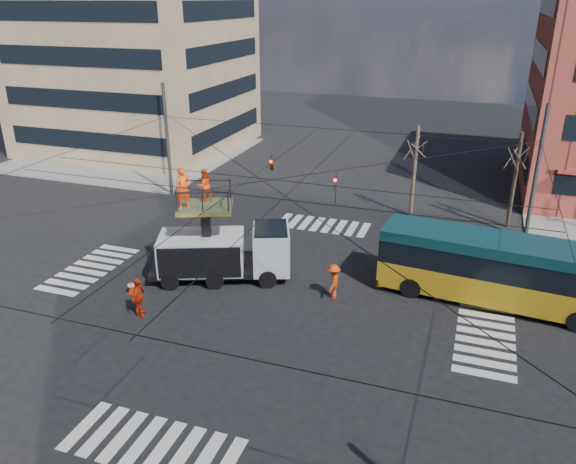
{
  "coord_description": "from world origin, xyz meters",
  "views": [
    {
      "loc": [
        8.73,
        -21.79,
        13.32
      ],
      "look_at": [
        0.43,
        2.03,
        2.74
      ],
      "focal_mm": 35.0,
      "sensor_mm": 36.0,
      "label": 1
    }
  ],
  "objects_px": {
    "traffic_cone": "(131,287)",
    "worker_ground": "(138,297)",
    "flagger": "(333,281)",
    "utility_truck": "(223,242)",
    "city_bus": "(503,270)"
  },
  "relations": [
    {
      "from": "utility_truck",
      "to": "traffic_cone",
      "type": "bearing_deg",
      "value": -161.46
    },
    {
      "from": "flagger",
      "to": "city_bus",
      "type": "bearing_deg",
      "value": 102.39
    },
    {
      "from": "utility_truck",
      "to": "city_bus",
      "type": "xyz_separation_m",
      "value": [
        13.27,
        1.88,
        -0.24
      ]
    },
    {
      "from": "city_bus",
      "to": "flagger",
      "type": "xyz_separation_m",
      "value": [
        -7.47,
        -2.1,
        -0.86
      ]
    },
    {
      "from": "city_bus",
      "to": "worker_ground",
      "type": "distance_m",
      "value": 16.66
    },
    {
      "from": "utility_truck",
      "to": "worker_ground",
      "type": "distance_m",
      "value": 5.17
    },
    {
      "from": "flagger",
      "to": "utility_truck",
      "type": "bearing_deg",
      "value": -95.39
    },
    {
      "from": "traffic_cone",
      "to": "worker_ground",
      "type": "bearing_deg",
      "value": -46.79
    },
    {
      "from": "traffic_cone",
      "to": "city_bus",
      "type": "bearing_deg",
      "value": 16.23
    },
    {
      "from": "utility_truck",
      "to": "city_bus",
      "type": "height_order",
      "value": "utility_truck"
    },
    {
      "from": "utility_truck",
      "to": "city_bus",
      "type": "distance_m",
      "value": 13.4
    },
    {
      "from": "utility_truck",
      "to": "city_bus",
      "type": "relative_size",
      "value": 0.65
    },
    {
      "from": "worker_ground",
      "to": "city_bus",
      "type": "bearing_deg",
      "value": -74.04
    },
    {
      "from": "utility_truck",
      "to": "flagger",
      "type": "bearing_deg",
      "value": -23.81
    },
    {
      "from": "traffic_cone",
      "to": "worker_ground",
      "type": "height_order",
      "value": "worker_ground"
    }
  ]
}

